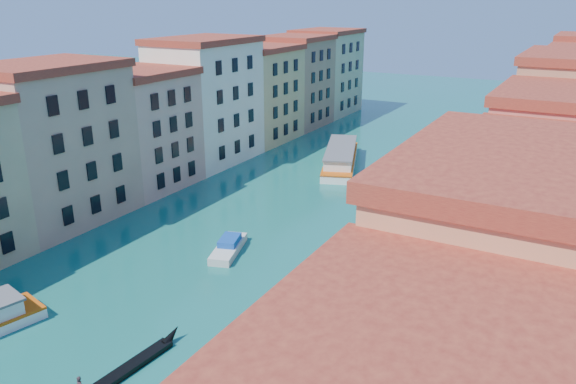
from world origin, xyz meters
name	(u,v)px	position (x,y,z in m)	size (l,w,h in m)	color
left_bank_palazzos	(183,112)	(-26.00, 64.68, 9.71)	(12.80, 128.40, 21.00)	#CEB691
right_bank_palazzos	(564,156)	(30.00, 65.00, 9.75)	(12.80, 128.40, 21.00)	#9C443E
quay	(484,217)	(22.00, 65.00, 0.50)	(4.00, 140.00, 1.00)	gray
mooring_poles_right	(356,353)	(19.10, 28.80, 1.30)	(1.44, 54.24, 3.20)	brown
vaporetto_far	(341,157)	(-4.40, 79.25, 1.44)	(11.96, 21.95, 3.21)	white
gondola_fore	(124,369)	(3.90, 19.52, 0.41)	(1.90, 12.19, 2.43)	black
gondola_right	(279,320)	(10.86, 31.20, 0.45)	(2.61, 11.76, 2.35)	black
gondola_far	(380,215)	(9.93, 59.50, 0.38)	(1.63, 13.10, 1.85)	black
motorboat_mid	(229,247)	(-1.48, 41.40, 0.61)	(4.62, 7.98, 1.58)	silver
motorboat_far	(408,171)	(7.41, 79.53, 0.57)	(4.58, 7.43, 1.47)	white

